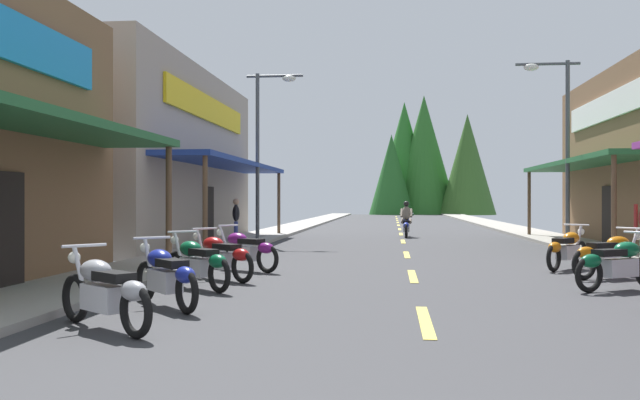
{
  "coord_description": "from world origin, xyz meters",
  "views": [
    {
      "loc": [
        -0.44,
        -1.46,
        1.6
      ],
      "look_at": [
        -3.99,
        32.1,
        1.61
      ],
      "focal_mm": 38.07,
      "sensor_mm": 36.0,
      "label": 1
    }
  ],
  "objects": [
    {
      "name": "streetlamp_right",
      "position": [
        5.04,
        21.65,
        4.05
      ],
      "size": [
        2.08,
        0.3,
        6.22
      ],
      "color": "#474C51",
      "rests_on": "ground"
    },
    {
      "name": "storefront_left_far",
      "position": [
        -10.23,
        22.58,
        3.15
      ],
      "size": [
        8.16,
        13.9,
        6.3
      ],
      "color": "gray",
      "rests_on": "ground"
    },
    {
      "name": "motorcycle_parked_right_4",
      "position": [
        4.02,
        12.97,
        0.49
      ],
      "size": [
        1.88,
        1.2,
        1.04
      ],
      "rotation": [
        0.0,
        0.0,
        0.55
      ],
      "color": "black",
      "rests_on": "ground"
    },
    {
      "name": "motorcycle_parked_right_3",
      "position": [
        3.56,
        11.06,
        0.49
      ],
      "size": [
        1.85,
        1.24,
        1.04
      ],
      "rotation": [
        0.0,
        0.0,
        0.57
      ],
      "color": "black",
      "rests_on": "ground"
    },
    {
      "name": "streetlamp_left",
      "position": [
        -5.04,
        23.09,
        4.07
      ],
      "size": [
        2.08,
        0.3,
        6.26
      ],
      "color": "#474C51",
      "rests_on": "ground"
    },
    {
      "name": "ground",
      "position": [
        0.0,
        29.73,
        -0.05
      ],
      "size": [
        9.9,
        89.46,
        0.1
      ],
      "primitive_type": "cube",
      "color": "#38383A"
    },
    {
      "name": "motorcycle_parked_left_4",
      "position": [
        -3.76,
        13.6,
        0.49
      ],
      "size": [
        1.85,
        1.25,
        1.04
      ],
      "rotation": [
        0.0,
        0.0,
        2.56
      ],
      "color": "black",
      "rests_on": "ground"
    },
    {
      "name": "motorcycle_parked_left_2",
      "position": [
        -3.92,
        10.43,
        0.49
      ],
      "size": [
        1.64,
        1.52,
        1.04
      ],
      "rotation": [
        0.0,
        0.0,
        2.4
      ],
      "color": "black",
      "rests_on": "ground"
    },
    {
      "name": "pedestrian_by_shop",
      "position": [
        -6.04,
        22.58,
        0.96
      ],
      "size": [
        0.32,
        0.56,
        1.66
      ],
      "rotation": [
        0.0,
        0.0,
        3.32
      ],
      "color": "#333F8C",
      "rests_on": "ground"
    },
    {
      "name": "sidewalk_right",
      "position": [
        6.02,
        29.73,
        0.06
      ],
      "size": [
        2.14,
        89.46,
        0.12
      ],
      "primitive_type": "cube",
      "color": "gray",
      "rests_on": "ground"
    },
    {
      "name": "motorcycle_parked_left_0",
      "position": [
        -3.95,
        6.54,
        0.49
      ],
      "size": [
        1.75,
        1.4,
        1.04
      ],
      "rotation": [
        0.0,
        0.0,
        2.48
      ],
      "color": "black",
      "rests_on": "ground"
    },
    {
      "name": "sidewalk_left",
      "position": [
        -6.02,
        29.73,
        0.06
      ],
      "size": [
        2.14,
        89.46,
        0.12
      ],
      "primitive_type": "cube",
      "color": "#9E9991",
      "rests_on": "ground"
    },
    {
      "name": "motorcycle_parked_right_5",
      "position": [
        3.59,
        14.7,
        0.49
      ],
      "size": [
        1.37,
        1.77,
        1.04
      ],
      "rotation": [
        0.0,
        0.0,
        0.93
      ],
      "color": "black",
      "rests_on": "ground"
    },
    {
      "name": "rider_cruising_lead",
      "position": [
        0.2,
        28.06,
        0.66
      ],
      "size": [
        0.6,
        2.14,
        1.57
      ],
      "rotation": [
        0.0,
        0.0,
        1.53
      ],
      "color": "black",
      "rests_on": "ground"
    },
    {
      "name": "motorcycle_parked_left_1",
      "position": [
        -3.79,
        8.33,
        0.49
      ],
      "size": [
        1.52,
        1.65,
        1.04
      ],
      "rotation": [
        0.0,
        0.0,
        2.31
      ],
      "color": "black",
      "rests_on": "ground"
    },
    {
      "name": "motorcycle_parked_left_3",
      "position": [
        -3.86,
        11.81,
        0.49
      ],
      "size": [
        1.72,
        1.43,
        1.04
      ],
      "rotation": [
        0.0,
        0.0,
        2.46
      ],
      "color": "black",
      "rests_on": "ground"
    },
    {
      "name": "treeline_backdrop",
      "position": [
        3.17,
        77.32,
        6.1
      ],
      "size": [
        14.03,
        10.28,
        13.75
      ],
      "color": "#256823",
      "rests_on": "ground"
    },
    {
      "name": "centerline_dashes",
      "position": [
        0.0,
        33.07,
        0.01
      ],
      "size": [
        0.16,
        64.97,
        0.01
      ],
      "color": "#E0C64C",
      "rests_on": "ground"
    }
  ]
}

